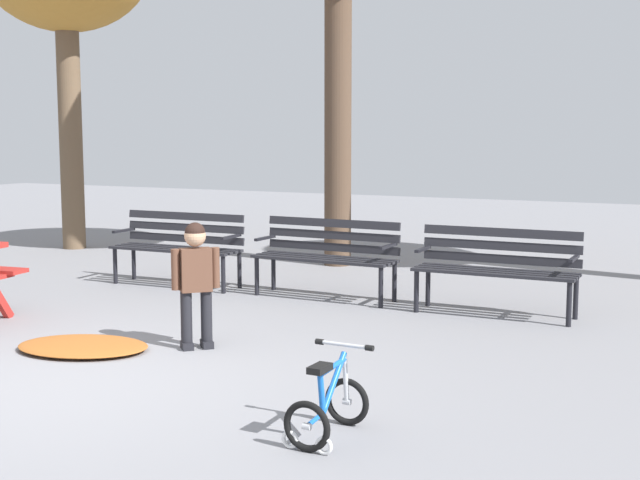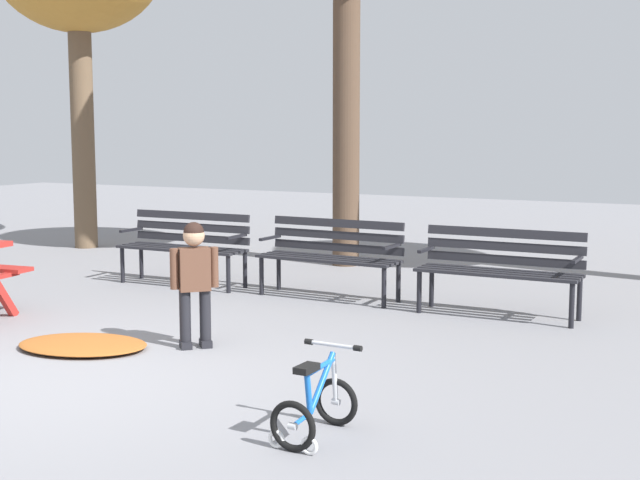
% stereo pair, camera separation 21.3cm
% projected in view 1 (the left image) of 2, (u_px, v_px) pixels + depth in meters
% --- Properties ---
extents(ground, '(36.00, 36.00, 0.00)m').
position_uv_depth(ground, '(52.00, 382.00, 6.39)').
color(ground, gray).
extents(park_bench_far_left, '(1.61, 0.48, 0.85)m').
position_uv_depth(park_bench_far_left, '(179.00, 242.00, 10.34)').
color(park_bench_far_left, '#232328').
rests_on(park_bench_far_left, ground).
extents(park_bench_left, '(1.61, 0.50, 0.85)m').
position_uv_depth(park_bench_left, '(327.00, 251.00, 9.57)').
color(park_bench_left, '#232328').
rests_on(park_bench_left, ground).
extents(park_bench_right, '(1.60, 0.46, 0.85)m').
position_uv_depth(park_bench_right, '(497.00, 264.00, 8.68)').
color(park_bench_right, '#232328').
rests_on(park_bench_right, ground).
extents(child_standing, '(0.31, 0.31, 1.07)m').
position_uv_depth(child_standing, '(196.00, 275.00, 7.31)').
color(child_standing, black).
rests_on(child_standing, ground).
extents(kids_bicycle, '(0.39, 0.57, 0.54)m').
position_uv_depth(kids_bicycle, '(327.00, 406.00, 5.21)').
color(kids_bicycle, black).
rests_on(kids_bicycle, ground).
extents(leaf_pile, '(1.26, 1.00, 0.07)m').
position_uv_depth(leaf_pile, '(83.00, 346.00, 7.32)').
color(leaf_pile, '#9E5623').
rests_on(leaf_pile, ground).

